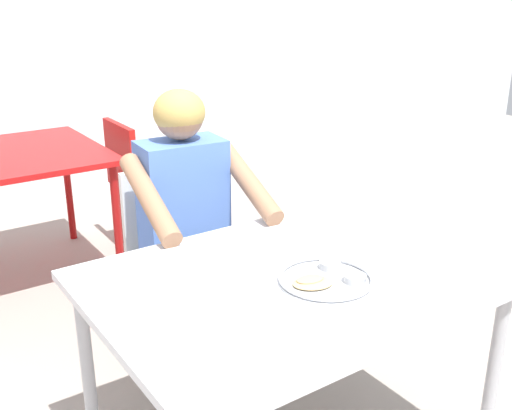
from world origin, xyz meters
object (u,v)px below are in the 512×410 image
table_foreground (290,295)px  table_background_red (22,167)px  chair_foreground (174,248)px  chair_red_right (140,176)px  thali_tray (327,278)px  diner_foreground (193,214)px

table_foreground → table_background_red: bearing=98.9°
table_foreground → chair_foreground: size_ratio=1.46×
chair_foreground → chair_red_right: (0.33, 1.09, -0.00)m
chair_foreground → table_background_red: 1.17m
thali_tray → chair_foreground: chair_foreground is taller
table_foreground → chair_foreground: (0.03, 0.88, -0.17)m
diner_foreground → table_background_red: 1.37m
chair_foreground → chair_red_right: 1.13m
diner_foreground → table_background_red: (-0.33, 1.32, -0.07)m
table_foreground → chair_red_right: size_ratio=1.47×
chair_foreground → table_background_red: (-0.35, 1.11, 0.16)m
chair_foreground → chair_red_right: bearing=73.2°
table_foreground → chair_red_right: bearing=79.6°
thali_tray → chair_red_right: size_ratio=0.35×
thali_tray → diner_foreground: size_ratio=0.24×
table_foreground → chair_foreground: chair_foreground is taller
table_foreground → table_background_red: 2.02m
diner_foreground → chair_red_right: size_ratio=1.46×
chair_foreground → table_background_red: bearing=107.3°
diner_foreground → table_background_red: diner_foreground is taller
table_foreground → diner_foreground: (0.02, 0.67, 0.06)m
chair_foreground → thali_tray: bearing=-88.1°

